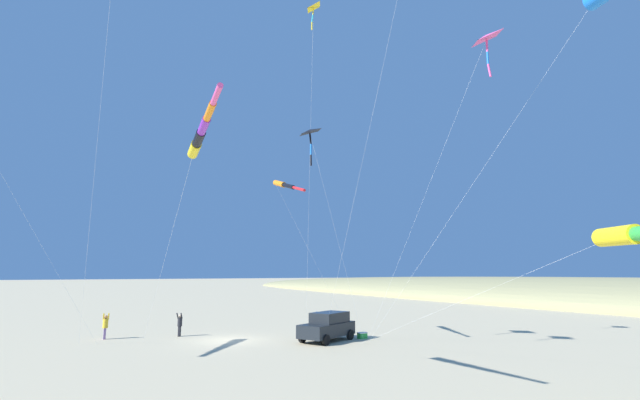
{
  "coord_description": "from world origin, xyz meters",
  "views": [
    {
      "loc": [
        -9.97,
        -29.41,
        4.49
      ],
      "look_at": [
        1.39,
        -9.92,
        8.22
      ],
      "focal_mm": 24.63,
      "sensor_mm": 36.0,
      "label": 1
    }
  ],
  "objects_px": {
    "kite_delta_red_high_left": "(310,133)",
    "kite_delta_long_streamer_left": "(313,10)",
    "kite_windsock_striped_overhead": "(284,185)",
    "person_adult_flyer": "(105,325)",
    "parked_car": "(328,326)",
    "person_child_green_jacket": "(180,323)",
    "kite_delta_small_distant": "(486,39)",
    "kite_windsock_magenta_far_left": "(638,234)",
    "kite_windsock_purple_drifting": "(200,135)",
    "person_child_grey_jacket": "(314,319)",
    "cooler_box": "(362,335)"
  },
  "relations": [
    {
      "from": "parked_car",
      "to": "person_adult_flyer",
      "type": "bearing_deg",
      "value": 147.01
    },
    {
      "from": "kite_windsock_magenta_far_left",
      "to": "kite_delta_small_distant",
      "type": "relative_size",
      "value": 1.02
    },
    {
      "from": "kite_delta_red_high_left",
      "to": "kite_windsock_striped_overhead",
      "type": "relative_size",
      "value": 1.21
    },
    {
      "from": "cooler_box",
      "to": "parked_car",
      "type": "bearing_deg",
      "value": 173.73
    },
    {
      "from": "person_child_grey_jacket",
      "to": "kite_windsock_magenta_far_left",
      "type": "xyz_separation_m",
      "value": [
        -0.93,
        -24.19,
        5.03
      ]
    },
    {
      "from": "person_adult_flyer",
      "to": "kite_windsock_magenta_far_left",
      "type": "bearing_deg",
      "value": -62.2
    },
    {
      "from": "parked_car",
      "to": "kite_windsock_magenta_far_left",
      "type": "xyz_separation_m",
      "value": [
        1.3,
        -18.39,
        4.84
      ]
    },
    {
      "from": "cooler_box",
      "to": "kite_windsock_purple_drifting",
      "type": "height_order",
      "value": "kite_windsock_purple_drifting"
    },
    {
      "from": "person_child_grey_jacket",
      "to": "kite_windsock_magenta_far_left",
      "type": "relative_size",
      "value": 0.07
    },
    {
      "from": "cooler_box",
      "to": "kite_delta_long_streamer_left",
      "type": "distance_m",
      "value": 21.73
    },
    {
      "from": "cooler_box",
      "to": "kite_delta_red_high_left",
      "type": "height_order",
      "value": "kite_delta_red_high_left"
    },
    {
      "from": "person_adult_flyer",
      "to": "kite_windsock_purple_drifting",
      "type": "distance_m",
      "value": 19.64
    },
    {
      "from": "kite_windsock_purple_drifting",
      "to": "parked_car",
      "type": "bearing_deg",
      "value": 38.87
    },
    {
      "from": "cooler_box",
      "to": "person_child_green_jacket",
      "type": "bearing_deg",
      "value": 145.24
    },
    {
      "from": "kite_windsock_striped_overhead",
      "to": "kite_delta_small_distant",
      "type": "xyz_separation_m",
      "value": [
        8.79,
        -10.39,
        8.4
      ]
    },
    {
      "from": "person_child_green_jacket",
      "to": "person_adult_flyer",
      "type": "bearing_deg",
      "value": 166.0
    },
    {
      "from": "kite_windsock_purple_drifting",
      "to": "kite_windsock_striped_overhead",
      "type": "distance_m",
      "value": 13.5
    },
    {
      "from": "person_child_green_jacket",
      "to": "person_child_grey_jacket",
      "type": "relative_size",
      "value": 1.18
    },
    {
      "from": "kite_windsock_magenta_far_left",
      "to": "kite_delta_red_high_left",
      "type": "relative_size",
      "value": 1.45
    },
    {
      "from": "kite_windsock_purple_drifting",
      "to": "kite_delta_small_distant",
      "type": "bearing_deg",
      "value": -0.11
    },
    {
      "from": "kite_windsock_striped_overhead",
      "to": "person_adult_flyer",
      "type": "bearing_deg",
      "value": 144.61
    },
    {
      "from": "parked_car",
      "to": "kite_delta_red_high_left",
      "type": "relative_size",
      "value": 0.34
    },
    {
      "from": "kite_windsock_purple_drifting",
      "to": "kite_delta_small_distant",
      "type": "distance_m",
      "value": 19.63
    },
    {
      "from": "kite_windsock_striped_overhead",
      "to": "kite_delta_small_distant",
      "type": "relative_size",
      "value": 0.58
    },
    {
      "from": "kite_delta_long_streamer_left",
      "to": "kite_windsock_magenta_far_left",
      "type": "bearing_deg",
      "value": -72.45
    },
    {
      "from": "person_adult_flyer",
      "to": "kite_delta_long_streamer_left",
      "type": "distance_m",
      "value": 25.1
    },
    {
      "from": "parked_car",
      "to": "cooler_box",
      "type": "distance_m",
      "value": 2.73
    },
    {
      "from": "person_child_green_jacket",
      "to": "kite_windsock_striped_overhead",
      "type": "relative_size",
      "value": 0.15
    },
    {
      "from": "kite_delta_red_high_left",
      "to": "kite_delta_small_distant",
      "type": "bearing_deg",
      "value": -37.91
    },
    {
      "from": "person_child_green_jacket",
      "to": "kite_delta_long_streamer_left",
      "type": "xyz_separation_m",
      "value": [
        4.74,
        -10.91,
        19.92
      ]
    },
    {
      "from": "person_child_green_jacket",
      "to": "kite_delta_red_high_left",
      "type": "xyz_separation_m",
      "value": [
        5.31,
        -9.5,
        12.37
      ]
    },
    {
      "from": "kite_delta_red_high_left",
      "to": "parked_car",
      "type": "bearing_deg",
      "value": 41.06
    },
    {
      "from": "cooler_box",
      "to": "kite_windsock_purple_drifting",
      "type": "relative_size",
      "value": 0.03
    },
    {
      "from": "person_child_grey_jacket",
      "to": "kite_delta_red_high_left",
      "type": "height_order",
      "value": "kite_delta_red_high_left"
    },
    {
      "from": "kite_delta_small_distant",
      "to": "person_adult_flyer",
      "type": "bearing_deg",
      "value": 137.04
    },
    {
      "from": "person_child_green_jacket",
      "to": "kite_delta_long_streamer_left",
      "type": "relative_size",
      "value": 0.08
    },
    {
      "from": "person_child_green_jacket",
      "to": "kite_windsock_purple_drifting",
      "type": "xyz_separation_m",
      "value": [
        -3.34,
        -16.29,
        8.92
      ]
    },
    {
      "from": "person_adult_flyer",
      "to": "kite_delta_red_high_left",
      "type": "bearing_deg",
      "value": -46.79
    },
    {
      "from": "person_adult_flyer",
      "to": "kite_windsock_striped_overhead",
      "type": "height_order",
      "value": "kite_windsock_striped_overhead"
    },
    {
      "from": "parked_car",
      "to": "kite_delta_small_distant",
      "type": "height_order",
      "value": "kite_delta_small_distant"
    },
    {
      "from": "cooler_box",
      "to": "kite_delta_small_distant",
      "type": "distance_m",
      "value": 20.97
    },
    {
      "from": "parked_car",
      "to": "kite_delta_small_distant",
      "type": "bearing_deg",
      "value": -56.82
    },
    {
      "from": "kite_delta_red_high_left",
      "to": "kite_delta_long_streamer_left",
      "type": "distance_m",
      "value": 7.7
    },
    {
      "from": "parked_car",
      "to": "kite_delta_small_distant",
      "type": "xyz_separation_m",
      "value": [
        6.02,
        -9.21,
        17.93
      ]
    },
    {
      "from": "parked_car",
      "to": "person_child_grey_jacket",
      "type": "xyz_separation_m",
      "value": [
        2.23,
        5.81,
        -0.19
      ]
    },
    {
      "from": "cooler_box",
      "to": "kite_delta_red_high_left",
      "type": "bearing_deg",
      "value": -158.58
    },
    {
      "from": "parked_car",
      "to": "cooler_box",
      "type": "bearing_deg",
      "value": -6.27
    },
    {
      "from": "kite_delta_red_high_left",
      "to": "kite_delta_long_streamer_left",
      "type": "xyz_separation_m",
      "value": [
        -0.58,
        -1.41,
        7.55
      ]
    },
    {
      "from": "person_adult_flyer",
      "to": "kite_windsock_magenta_far_left",
      "type": "relative_size",
      "value": 0.09
    },
    {
      "from": "kite_windsock_striped_overhead",
      "to": "kite_delta_long_streamer_left",
      "type": "height_order",
      "value": "kite_delta_long_streamer_left"
    }
  ]
}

